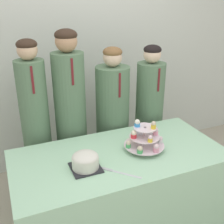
{
  "coord_description": "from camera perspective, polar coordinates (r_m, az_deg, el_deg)",
  "views": [
    {
      "loc": [
        -0.78,
        -1.29,
        1.86
      ],
      "look_at": [
        -0.05,
        0.44,
        1.07
      ],
      "focal_mm": 45.0,
      "sensor_mm": 36.0,
      "label": 1
    }
  ],
  "objects": [
    {
      "name": "student_3",
      "position": [
        2.92,
        7.47,
        -1.26
      ],
      "size": [
        0.28,
        0.28,
        1.42
      ],
      "color": "#567556",
      "rests_on": "ground_plane"
    },
    {
      "name": "round_cake",
      "position": [
        1.99,
        -5.44,
        -9.79
      ],
      "size": [
        0.2,
        0.2,
        0.13
      ],
      "color": "#232328",
      "rests_on": "table"
    },
    {
      "name": "student_2",
      "position": [
        2.75,
        0.1,
        -2.73
      ],
      "size": [
        0.32,
        0.32,
        1.43
      ],
      "color": "#567556",
      "rests_on": "ground_plane"
    },
    {
      "name": "cake_knife",
      "position": [
        1.99,
        0.3,
        -11.93
      ],
      "size": [
        0.22,
        0.23,
        0.01
      ],
      "rotation": [
        0.0,
        0.0,
        -0.8
      ],
      "color": "silver",
      "rests_on": "table"
    },
    {
      "name": "wall_back",
      "position": [
        3.09,
        -8.24,
        13.22
      ],
      "size": [
        9.0,
        0.06,
        2.7
      ],
      "color": "silver",
      "rests_on": "ground_plane"
    },
    {
      "name": "table",
      "position": [
        2.39,
        1.49,
        -15.91
      ],
      "size": [
        1.63,
        0.8,
        0.72
      ],
      "color": "#A8DBB2",
      "rests_on": "ground_plane"
    },
    {
      "name": "student_1",
      "position": [
        2.59,
        -8.28,
        -2.18
      ],
      "size": [
        0.28,
        0.28,
        1.6
      ],
      "color": "#567556",
      "rests_on": "ground_plane"
    },
    {
      "name": "cupcake_stand",
      "position": [
        2.2,
        6.51,
        -5.17
      ],
      "size": [
        0.32,
        0.32,
        0.25
      ],
      "color": "silver",
      "rests_on": "table"
    },
    {
      "name": "student_0",
      "position": [
        2.55,
        -15.06,
        -3.83
      ],
      "size": [
        0.24,
        0.25,
        1.54
      ],
      "color": "#567556",
      "rests_on": "ground_plane"
    }
  ]
}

